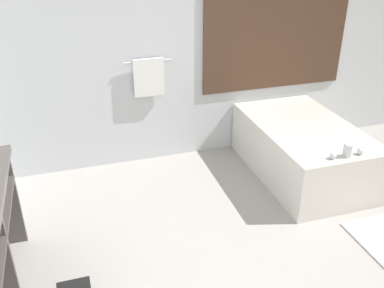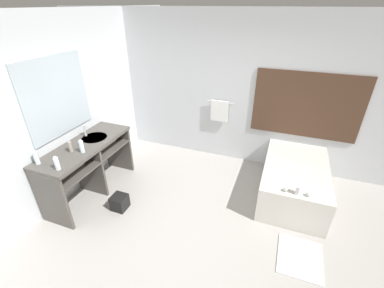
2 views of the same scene
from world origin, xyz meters
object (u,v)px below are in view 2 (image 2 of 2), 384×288
Objects in this scene: water_bottle_2 at (82,147)px; waste_bin at (120,202)px; water_bottle_1 at (36,158)px; water_bottle_3 at (57,164)px; bathtub at (294,179)px; soap_dispenser at (70,147)px.

waste_bin is at bearing 1.16° from water_bottle_2.
water_bottle_1 reaches higher than water_bottle_2.
water_bottle_2 is 0.45m from water_bottle_3.
bathtub is 3.72m from water_bottle_1.
soap_dispenser reaches higher than waste_bin.
bathtub is 3.23m from water_bottle_2.
soap_dispenser is 0.83× the size of waste_bin.
water_bottle_2 is at bearing -178.84° from waste_bin.
soap_dispenser is at bearing 112.88° from water_bottle_3.
water_bottle_1 reaches higher than waste_bin.
water_bottle_2 is 1.05× the size of soap_dispenser.
bathtub is 8.22× the size of water_bottle_3.
water_bottle_1 is at bearing -151.21° from waste_bin.
water_bottle_1 is 0.44m from soap_dispenser.
waste_bin is at bearing 28.79° from water_bottle_1.
waste_bin is at bearing 44.50° from water_bottle_3.
water_bottle_3 is 0.44m from soap_dispenser.
bathtub is 8.43× the size of soap_dispenser.
water_bottle_1 is at bearing -128.01° from water_bottle_2.
bathtub is 7.86× the size of water_bottle_1.
water_bottle_2 is at bearing 14.91° from soap_dispenser.
waste_bin is at bearing -152.99° from bathtub.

